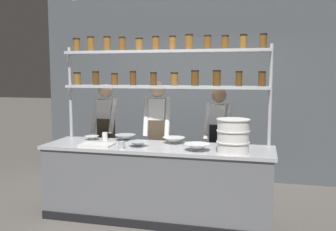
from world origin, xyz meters
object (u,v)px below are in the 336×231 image
object	(u,v)px
serving_cup_front	(122,145)
serving_cup_by_board	(105,136)
chef_center	(157,133)
container_stack	(233,136)
chef_left	(106,131)
prep_bowl_near_left	(138,144)
prep_bowl_near_right	(92,138)
prep_bowl_far_left	(125,138)
prep_bowl_center_front	(197,147)
prep_bowl_center_back	(174,140)
spice_shelf_unit	(163,71)
chef_right	(218,138)
cutting_board	(97,145)

from	to	relation	value
serving_cup_front	serving_cup_by_board	size ratio (longest dim) A/B	0.87
chef_center	container_stack	bearing A→B (deg)	-41.84
chef_center	serving_cup_front	size ratio (longest dim) A/B	19.41
chef_left	prep_bowl_near_left	bearing A→B (deg)	-45.09
serving_cup_by_board	prep_bowl_near_right	bearing A→B (deg)	-166.79
chef_left	prep_bowl_far_left	bearing A→B (deg)	-43.85
prep_bowl_near_left	prep_bowl_far_left	distance (m)	0.47
chef_left	prep_bowl_center_front	world-z (taller)	chef_left
prep_bowl_center_back	serving_cup_by_board	world-z (taller)	serving_cup_by_board
chef_center	serving_cup_by_board	bearing A→B (deg)	-160.82
chef_left	prep_bowl_far_left	xyz separation A→B (m)	(0.52, -0.56, 0.01)
chef_center	prep_bowl_center_front	bearing A→B (deg)	-54.79
prep_bowl_center_back	serving_cup_front	bearing A→B (deg)	-137.14
container_stack	prep_bowl_far_left	distance (m)	1.52
prep_bowl_far_left	chef_center	bearing A→B (deg)	39.67
spice_shelf_unit	chef_right	distance (m)	1.22
prep_bowl_center_front	chef_right	bearing A→B (deg)	81.65
cutting_board	prep_bowl_near_left	world-z (taller)	prep_bowl_near_left
cutting_board	serving_cup_by_board	distance (m)	0.41
prep_bowl_far_left	prep_bowl_center_back	bearing A→B (deg)	-4.75
chef_left	prep_bowl_near_right	bearing A→B (deg)	-80.63
container_stack	prep_bowl_near_left	xyz separation A→B (m)	(-1.15, 0.07, -0.16)
spice_shelf_unit	prep_bowl_near_left	distance (m)	1.01
chef_center	prep_bowl_center_back	size ratio (longest dim) A/B	5.92
prep_bowl_near_left	serving_cup_by_board	distance (m)	0.67
chef_left	prep_bowl_center_back	world-z (taller)	chef_left
chef_left	prep_bowl_far_left	distance (m)	0.76
chef_left	serving_cup_front	size ratio (longest dim) A/B	18.82
chef_center	container_stack	size ratio (longest dim) A/B	4.44
serving_cup_front	chef_right	bearing A→B (deg)	45.75
chef_center	prep_bowl_near_right	distance (m)	0.89
prep_bowl_center_back	serving_cup_front	distance (m)	0.71
chef_right	prep_bowl_near_left	distance (m)	1.24
prep_bowl_center_front	serving_cup_by_board	distance (m)	1.38
prep_bowl_near_right	cutting_board	bearing A→B (deg)	-56.44
chef_right	serving_cup_front	bearing A→B (deg)	-127.18
cutting_board	prep_bowl_near_left	bearing A→B (deg)	7.85
chef_right	prep_bowl_near_right	size ratio (longest dim) A/B	8.48
prep_bowl_center_front	container_stack	bearing A→B (deg)	-0.76
chef_left	chef_center	xyz separation A→B (m)	(0.88, -0.26, 0.04)
prep_bowl_center_back	chef_center	bearing A→B (deg)	131.84
chef_right	prep_bowl_near_left	xyz separation A→B (m)	(-0.88, -0.87, 0.03)
prep_bowl_center_back	serving_cup_by_board	size ratio (longest dim) A/B	2.86
chef_center	prep_bowl_near_right	world-z (taller)	chef_center
cutting_board	prep_bowl_near_right	xyz separation A→B (m)	(-0.24, 0.36, 0.01)
spice_shelf_unit	cutting_board	size ratio (longest dim) A/B	6.80
serving_cup_front	container_stack	bearing A→B (deg)	4.60
container_stack	prep_bowl_center_back	bearing A→B (deg)	153.78
prep_bowl_near_left	prep_bowl_center_back	size ratio (longest dim) A/B	0.82
prep_bowl_near_left	container_stack	bearing A→B (deg)	-3.68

